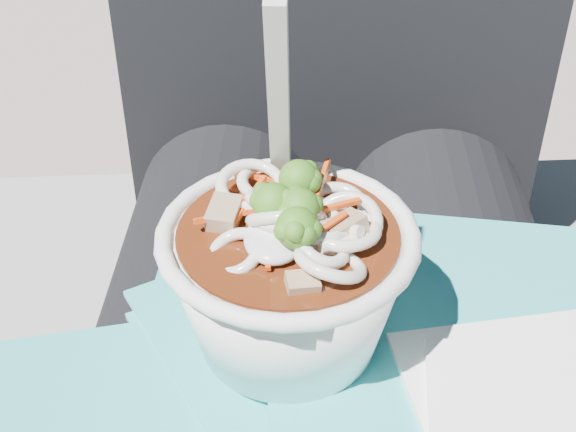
{
  "coord_description": "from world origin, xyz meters",
  "views": [
    {
      "loc": [
        -0.02,
        -0.33,
        0.93
      ],
      "look_at": [
        -0.03,
        -0.02,
        0.69
      ],
      "focal_mm": 50.0,
      "sensor_mm": 36.0,
      "label": 1
    }
  ],
  "objects_px": {
    "person_body": "(333,285)",
    "udon_bowl": "(289,269)",
    "plastic_bag": "(359,359)",
    "lap": "(332,413)"
  },
  "relations": [
    {
      "from": "person_body",
      "to": "udon_bowl",
      "type": "relative_size",
      "value": 5.2
    },
    {
      "from": "plastic_bag",
      "to": "udon_bowl",
      "type": "relative_size",
      "value": 1.89
    },
    {
      "from": "plastic_bag",
      "to": "udon_bowl",
      "type": "bearing_deg",
      "value": 168.4
    },
    {
      "from": "lap",
      "to": "plastic_bag",
      "type": "bearing_deg",
      "value": -69.65
    },
    {
      "from": "person_body",
      "to": "udon_bowl",
      "type": "height_order",
      "value": "person_body"
    },
    {
      "from": "person_body",
      "to": "plastic_bag",
      "type": "bearing_deg",
      "value": -84.66
    },
    {
      "from": "lap",
      "to": "plastic_bag",
      "type": "height_order",
      "value": "plastic_bag"
    },
    {
      "from": "person_body",
      "to": "plastic_bag",
      "type": "distance_m",
      "value": 0.14
    },
    {
      "from": "lap",
      "to": "udon_bowl",
      "type": "xyz_separation_m",
      "value": [
        -0.03,
        -0.02,
        0.14
      ]
    },
    {
      "from": "lap",
      "to": "plastic_bag",
      "type": "relative_size",
      "value": 1.33
    }
  ]
}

